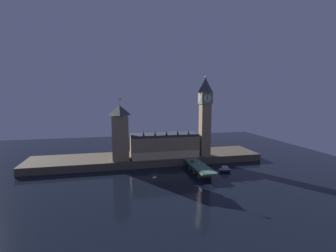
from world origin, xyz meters
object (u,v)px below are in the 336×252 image
street_lamp_near (199,166)px  boat_downstream (225,170)px  clock_tower (205,114)px  victoria_tower (120,132)px  car_northbound_lead (192,161)px  pedestrian_near_rail (196,167)px  street_lamp_far (187,157)px  pedestrian_mid_walk (206,164)px

street_lamp_near → boat_downstream: (28.06, 12.88, -9.01)m
clock_tower → victoria_tower: bearing=178.1°
car_northbound_lead → street_lamp_near: size_ratio=0.71×
boat_downstream → street_lamp_near: bearing=-155.3°
pedestrian_near_rail → street_lamp_far: 22.09m
pedestrian_near_rail → boat_downstream: (27.66, 5.27, -5.75)m
car_northbound_lead → pedestrian_mid_walk: (8.20, -11.27, 0.33)m
victoria_tower → pedestrian_mid_walk: bearing=-26.3°
pedestrian_mid_walk → boat_downstream: size_ratio=0.15×
pedestrian_near_rail → pedestrian_mid_walk: pedestrian_mid_walk is taller
pedestrian_mid_walk → street_lamp_far: street_lamp_far is taller
pedestrian_mid_walk → street_lamp_far: 19.18m
pedestrian_near_rail → boat_downstream: bearing=10.8°
street_lamp_far → pedestrian_mid_walk: bearing=-53.1°
victoria_tower → street_lamp_far: bearing=-18.2°
boat_downstream → street_lamp_far: bearing=149.4°
car_northbound_lead → pedestrian_near_rail: 18.19m
pedestrian_near_rail → street_lamp_near: street_lamp_near is taller
pedestrian_mid_walk → pedestrian_near_rail: bearing=-148.4°
victoria_tower → boat_downstream: (85.64, -35.52, -29.80)m
clock_tower → street_lamp_near: (-22.30, -45.82, -36.00)m
victoria_tower → boat_downstream: victoria_tower is taller
clock_tower → car_northbound_lead: (-19.16, -20.23, -39.55)m
pedestrian_near_rail → car_northbound_lead: bearing=81.4°
clock_tower → pedestrian_near_rail: clock_tower is taller
victoria_tower → car_northbound_lead: victoria_tower is taller
victoria_tower → street_lamp_near: victoria_tower is taller
clock_tower → car_northbound_lead: bearing=-133.4°
boat_downstream → clock_tower: bearing=99.9°
pedestrian_near_rail → victoria_tower: bearing=144.9°
street_lamp_near → boat_downstream: size_ratio=0.58×
street_lamp_near → street_lamp_far: size_ratio=0.98×
victoria_tower → pedestrian_near_rail: bearing=-35.1°
victoria_tower → pedestrian_mid_walk: 80.54m
street_lamp_far → boat_downstream: bearing=-30.6°
car_northbound_lead → boat_downstream: 28.50m
victoria_tower → clock_tower: bearing=-1.9°
victoria_tower → car_northbound_lead: (60.71, -22.81, -24.34)m
clock_tower → car_northbound_lead: 48.38m
car_northbound_lead → pedestrian_near_rail: bearing=-98.6°
victoria_tower → boat_downstream: bearing=-22.5°
pedestrian_mid_walk → boat_downstream: bearing=-4.9°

